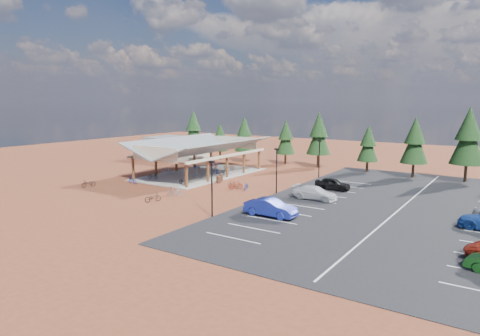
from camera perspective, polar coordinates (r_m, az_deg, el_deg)
ground at (r=49.71m, az=-1.33°, el=-3.12°), size 140.00×140.00×0.00m
asphalt_lot at (r=45.06m, az=20.77°, el=-4.96°), size 27.00×44.00×0.04m
concrete_pad at (r=61.11m, az=-5.26°, el=-0.84°), size 10.60×18.60×0.10m
bike_pavilion at (r=60.58m, az=-5.31°, el=2.68°), size 11.65×19.40×4.97m
outbuilding at (r=78.13m, az=-8.23°, el=2.71°), size 11.00×7.00×3.90m
lamp_post_0 at (r=38.31m, az=-3.77°, el=-2.24°), size 0.50×0.25×5.14m
lamp_post_1 at (r=48.25m, az=4.90°, el=0.07°), size 0.50×0.25×5.14m
lamp_post_2 at (r=58.96m, az=10.52°, el=1.57°), size 0.50×0.25×5.14m
trash_bin_0 at (r=54.60m, az=-2.86°, el=-1.56°), size 0.60×0.60×0.90m
trash_bin_1 at (r=55.95m, az=-2.57°, el=-1.30°), size 0.60×0.60×0.90m
pine_0 at (r=81.54m, az=-6.22°, el=5.31°), size 3.72×3.72×8.67m
pine_1 at (r=75.90m, az=-2.68°, el=4.12°), size 2.83×2.83×6.59m
pine_2 at (r=73.10m, az=0.59°, el=4.54°), size 3.36×3.36×7.83m
pine_3 at (r=70.58m, az=6.11°, el=4.08°), size 3.14×3.14×7.32m
pine_4 at (r=67.91m, az=10.46°, el=4.51°), size 3.74×3.74×8.70m
pine_5 at (r=64.87m, az=16.70°, el=3.14°), size 3.00×3.00×6.98m
pine_6 at (r=62.36m, az=22.28°, el=3.40°), size 3.58×3.58×8.34m
pine_7 at (r=61.63m, az=28.17°, el=3.75°), size 4.18×4.18×9.73m
bike_0 at (r=58.05m, az=-11.54°, el=-1.05°), size 1.57×0.69×0.80m
bike_1 at (r=60.80m, az=-9.81°, el=-0.44°), size 1.78×1.01×1.03m
bike_2 at (r=65.41m, az=-5.76°, el=0.23°), size 1.71×0.95×0.85m
bike_3 at (r=66.44m, az=-3.64°, el=0.46°), size 1.70×0.51×1.02m
bike_4 at (r=53.49m, az=-7.56°, el=-1.76°), size 1.71×0.89×0.85m
bike_5 at (r=57.92m, az=-5.71°, el=-0.78°), size 1.87×0.65×1.10m
bike_6 at (r=61.06m, az=-3.35°, el=-0.35°), size 1.78×1.03×0.88m
bike_7 at (r=64.11m, az=-1.47°, el=0.18°), size 1.81×0.81×1.05m
bike_8 at (r=55.16m, az=-19.54°, el=-1.94°), size 0.91×1.86×0.94m
bike_10 at (r=55.72m, az=-14.15°, el=-1.60°), size 1.83×0.92×0.92m
bike_11 at (r=48.76m, az=-9.00°, el=-2.88°), size 0.97×1.71×0.99m
bike_12 at (r=45.41m, az=-11.54°, el=-3.87°), size 1.25×1.87×0.93m
bike_13 at (r=47.70m, az=-8.56°, el=-3.10°), size 1.80×1.01×1.04m
bike_14 at (r=50.32m, az=0.84°, el=-2.40°), size 1.24×1.99×0.99m
bike_15 at (r=50.76m, az=-0.56°, el=-2.27°), size 1.51×1.60×1.03m
bike_16 at (r=51.24m, az=-0.92°, el=-2.27°), size 1.68×0.75×0.86m
car_1 at (r=38.92m, az=4.11°, el=-5.28°), size 4.91×1.74×1.61m
car_3 at (r=46.11m, az=9.96°, el=-3.27°), size 4.85×2.01×1.40m
car_4 at (r=51.40m, az=12.25°, el=-2.08°), size 4.30×2.22×1.40m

